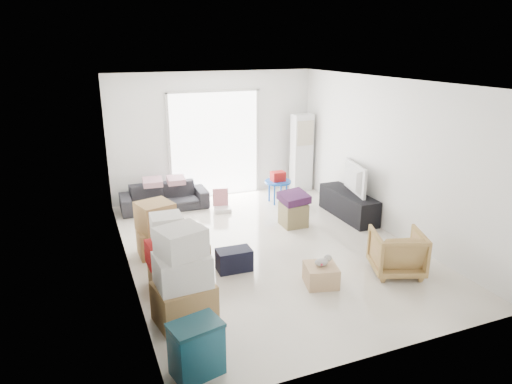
{
  "coord_description": "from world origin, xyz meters",
  "views": [
    {
      "loc": [
        -2.79,
        -6.39,
        3.23
      ],
      "look_at": [
        -0.15,
        0.2,
        0.92
      ],
      "focal_mm": 32.0,
      "sensor_mm": 36.0,
      "label": 1
    }
  ],
  "objects": [
    {
      "name": "sliding_door",
      "position": [
        0.0,
        2.98,
        1.24
      ],
      "size": [
        2.1,
        0.04,
        2.33
      ],
      "color": "white",
      "rests_on": "room_shell"
    },
    {
      "name": "loose_box",
      "position": [
        -1.29,
        -0.1,
        0.17
      ],
      "size": [
        0.43,
        0.43,
        0.33
      ],
      "primitive_type": "cube",
      "rotation": [
        0.0,
        0.0,
        0.08
      ],
      "color": "olive",
      "rests_on": "room_shell"
    },
    {
      "name": "ac_tower",
      "position": [
        1.95,
        2.65,
        0.88
      ],
      "size": [
        0.45,
        0.3,
        1.75
      ],
      "primitive_type": "cube",
      "color": "white",
      "rests_on": "room_shell"
    },
    {
      "name": "box_stack_b",
      "position": [
        -1.8,
        -0.73,
        0.47
      ],
      "size": [
        0.59,
        0.53,
        1.08
      ],
      "rotation": [
        0.0,
        0.0,
        0.04
      ],
      "color": "olive",
      "rests_on": "room_shell"
    },
    {
      "name": "toy_walker",
      "position": [
        -0.19,
        1.96,
        0.12
      ],
      "size": [
        0.39,
        0.36,
        0.45
      ],
      "rotation": [
        0.0,
        0.0,
        -0.21
      ],
      "color": "silver",
      "rests_on": "room_shell"
    },
    {
      "name": "pillow_left",
      "position": [
        -1.46,
        2.5,
        0.75
      ],
      "size": [
        0.43,
        0.35,
        0.13
      ],
      "primitive_type": "cube",
      "rotation": [
        0.0,
        0.0,
        -0.07
      ],
      "color": "#BF8B9C",
      "rests_on": "sofa"
    },
    {
      "name": "armchair",
      "position": [
        1.39,
        -1.52,
        0.36
      ],
      "size": [
        0.89,
        0.86,
        0.72
      ],
      "primitive_type": "imported",
      "rotation": [
        0.0,
        0.0,
        2.78
      ],
      "color": "#A87C4B",
      "rests_on": "room_shell"
    },
    {
      "name": "television",
      "position": [
        2.0,
        0.71,
        0.56
      ],
      "size": [
        0.76,
        1.09,
        0.13
      ],
      "primitive_type": "imported",
      "rotation": [
        0.0,
        0.0,
        1.36
      ],
      "color": "black",
      "rests_on": "tv_console"
    },
    {
      "name": "ottoman",
      "position": [
        0.8,
        0.71,
        0.22
      ],
      "size": [
        0.44,
        0.44,
        0.44
      ],
      "primitive_type": "cube",
      "rotation": [
        0.0,
        0.0,
        -0.02
      ],
      "color": "#8B7A51",
      "rests_on": "room_shell"
    },
    {
      "name": "duffel_bag",
      "position": [
        -0.8,
        -0.55,
        0.16
      ],
      "size": [
        0.52,
        0.32,
        0.33
      ],
      "primitive_type": "cube",
      "rotation": [
        0.0,
        0.0,
        -0.03
      ],
      "color": "black",
      "rests_on": "room_shell"
    },
    {
      "name": "kids_table",
      "position": [
        1.07,
        2.0,
        0.49
      ],
      "size": [
        0.56,
        0.56,
        0.68
      ],
      "rotation": [
        0.0,
        0.0,
        -0.19
      ],
      "color": "blue",
      "rests_on": "room_shell"
    },
    {
      "name": "blanket",
      "position": [
        0.8,
        0.71,
        0.51
      ],
      "size": [
        0.5,
        0.5,
        0.14
      ],
      "primitive_type": "cube",
      "rotation": [
        0.0,
        0.0,
        0.04
      ],
      "color": "#461C44",
      "rests_on": "ottoman"
    },
    {
      "name": "box_stack_a",
      "position": [
        -1.8,
        -1.59,
        0.55
      ],
      "size": [
        0.76,
        0.66,
        1.23
      ],
      "rotation": [
        0.0,
        0.0,
        0.21
      ],
      "color": "olive",
      "rests_on": "room_shell"
    },
    {
      "name": "tv_console",
      "position": [
        2.0,
        0.71,
        0.25
      ],
      "size": [
        0.45,
        1.5,
        0.5
      ],
      "primitive_type": "cube",
      "color": "black",
      "rests_on": "room_shell"
    },
    {
      "name": "box_stack_c",
      "position": [
        -1.77,
        0.41,
        0.43
      ],
      "size": [
        0.62,
        0.62,
        0.88
      ],
      "rotation": [
        0.0,
        0.0,
        0.16
      ],
      "color": "olive",
      "rests_on": "room_shell"
    },
    {
      "name": "wood_crate",
      "position": [
        0.18,
        -1.42,
        0.15
      ],
      "size": [
        0.53,
        0.53,
        0.29
      ],
      "primitive_type": "cube",
      "rotation": [
        0.0,
        0.0,
        -0.24
      ],
      "color": "#D9AD7D",
      "rests_on": "room_shell"
    },
    {
      "name": "pillow_right",
      "position": [
        -0.99,
        2.47,
        0.74
      ],
      "size": [
        0.36,
        0.3,
        0.12
      ],
      "primitive_type": "cube",
      "rotation": [
        0.0,
        0.0,
        -0.03
      ],
      "color": "#BF8B9C",
      "rests_on": "sofa"
    },
    {
      "name": "room_shell",
      "position": [
        0.0,
        0.0,
        1.35
      ],
      "size": [
        4.98,
        6.48,
        3.18
      ],
      "color": "white",
      "rests_on": "ground"
    },
    {
      "name": "storage_bins",
      "position": [
        -1.9,
        -2.55,
        0.3
      ],
      "size": [
        0.58,
        0.46,
        0.59
      ],
      "rotation": [
        0.0,
        0.0,
        0.22
      ],
      "color": "#13475A",
      "rests_on": "room_shell"
    },
    {
      "name": "sofa",
      "position": [
        -1.25,
        2.5,
        0.34
      ],
      "size": [
        1.75,
        0.55,
        0.68
      ],
      "primitive_type": "imported",
      "rotation": [
        0.0,
        0.0,
        -0.02
      ],
      "color": "#2A2A2F",
      "rests_on": "room_shell"
    },
    {
      "name": "plush_bunny",
      "position": [
        0.21,
        -1.41,
        0.35
      ],
      "size": [
        0.27,
        0.16,
        0.14
      ],
      "rotation": [
        0.0,
        0.0,
        0.44
      ],
      "color": "#B2ADA8",
      "rests_on": "wood_crate"
    }
  ]
}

